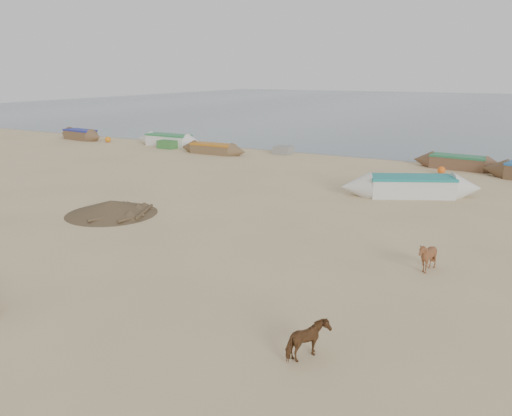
{
  "coord_description": "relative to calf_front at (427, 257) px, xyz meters",
  "views": [
    {
      "loc": [
        8.12,
        -10.87,
        5.63
      ],
      "look_at": [
        0.0,
        4.0,
        1.0
      ],
      "focal_mm": 35.0,
      "sensor_mm": 36.0,
      "label": 1
    }
  ],
  "objects": [
    {
      "name": "sea",
      "position": [
        -5.98,
        78.59,
        -0.45
      ],
      "size": [
        160.0,
        160.0,
        0.0
      ],
      "primitive_type": "plane",
      "color": "slate",
      "rests_on": "ground"
    },
    {
      "name": "ground",
      "position": [
        -5.98,
        -3.41,
        -0.46
      ],
      "size": [
        140.0,
        140.0,
        0.0
      ],
      "primitive_type": "plane",
      "color": "tan",
      "rests_on": "ground"
    },
    {
      "name": "waterline_canoes",
      "position": [
        -5.62,
        16.62,
        -0.04
      ],
      "size": [
        58.81,
        4.11,
        0.93
      ],
      "color": "brown",
      "rests_on": "ground"
    },
    {
      "name": "beach_clutter",
      "position": [
        -2.2,
        16.63,
        -0.16
      ],
      "size": [
        46.26,
        2.96,
        0.64
      ],
      "color": "#357032",
      "rests_on": "ground"
    },
    {
      "name": "calf_right",
      "position": [
        -1.22,
        -5.91,
        -0.05
      ],
      "size": [
        0.71,
        0.83,
        0.82
      ],
      "primitive_type": "imported",
      "rotation": [
        0.0,
        0.0,
        1.55
      ],
      "color": "#57351C",
      "rests_on": "ground"
    },
    {
      "name": "debris_pile",
      "position": [
        -12.52,
        0.17,
        -0.18
      ],
      "size": [
        4.7,
        4.7,
        0.56
      ],
      "primitive_type": "cone",
      "rotation": [
        0.0,
        0.0,
        -0.32
      ],
      "color": "brown",
      "rests_on": "ground"
    },
    {
      "name": "calf_front",
      "position": [
        0.0,
        0.0,
        0.0
      ],
      "size": [
        1.11,
        1.08,
        0.92
      ],
      "primitive_type": "imported",
      "rotation": [
        0.0,
        0.0,
        -0.99
      ],
      "color": "brown",
      "rests_on": "ground"
    },
    {
      "name": "near_canoe",
      "position": [
        -2.39,
        9.11,
        0.02
      ],
      "size": [
        6.47,
        4.13,
        0.96
      ],
      "primitive_type": null,
      "rotation": [
        0.0,
        0.0,
        0.45
      ],
      "color": "silver",
      "rests_on": "ground"
    }
  ]
}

